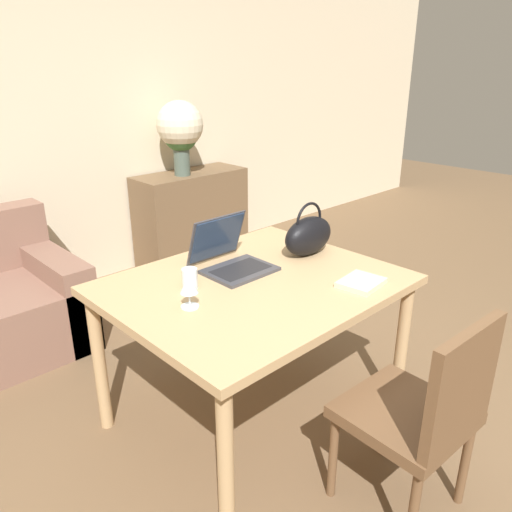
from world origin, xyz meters
The scene contains 11 objects.
ground_plane centered at (0.00, 0.00, 0.00)m, with size 14.00×14.00×0.00m, color brown.
wall_back centered at (0.00, 2.87, 1.35)m, with size 10.00×0.06×2.70m.
dining_table centered at (0.02, 0.66, 0.68)m, with size 1.27×1.04×0.76m.
chair centered at (0.08, -0.19, 0.49)m, with size 0.46×0.46×0.88m.
sideboard centered at (1.12, 2.62, 0.40)m, with size 0.99×0.40×0.80m.
laptop centered at (0.04, 0.86, 0.82)m, with size 0.32×0.33×0.25m.
drinking_glass centered at (-0.24, 0.80, 0.80)m, with size 0.07×0.07×0.09m.
wine_glass centered at (-0.35, 0.66, 0.85)m, with size 0.07×0.07×0.14m.
handbag centered at (0.46, 0.72, 0.86)m, with size 0.32×0.15×0.28m.
flower_vase centered at (1.01, 2.57, 1.18)m, with size 0.38×0.38×0.61m.
book centered at (0.34, 0.30, 0.77)m, with size 0.22×0.18×0.02m.
Camera 1 is at (-1.41, -0.85, 1.69)m, focal length 35.00 mm.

